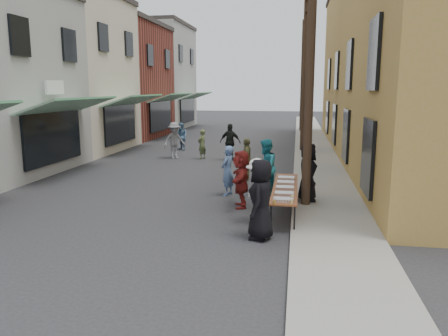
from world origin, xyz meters
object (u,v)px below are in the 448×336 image
(guest_front_a, at_px, (261,199))
(guest_front_c, at_px, (265,167))
(utility_pole_far, at_px, (302,77))
(utility_pole_mid, at_px, (304,71))
(utility_pole_near, at_px, (310,55))
(serving_table, at_px, (285,188))
(catering_tray_sausage, at_px, (283,200))
(server, at_px, (308,172))

(guest_front_a, height_order, guest_front_c, guest_front_a)
(guest_front_a, bearing_deg, utility_pole_far, -176.01)
(guest_front_c, bearing_deg, guest_front_a, 6.82)
(utility_pole_mid, bearing_deg, guest_front_a, -94.23)
(utility_pole_near, distance_m, utility_pole_far, 24.00)
(serving_table, bearing_deg, guest_front_a, -102.00)
(guest_front_c, bearing_deg, catering_tray_sausage, 15.11)
(utility_pole_near, xyz_separation_m, serving_table, (-0.60, -0.63, -3.79))
(utility_pole_far, distance_m, server, 23.84)
(utility_pole_mid, distance_m, guest_front_a, 15.48)
(utility_pole_far, relative_size, serving_table, 2.25)
(utility_pole_mid, relative_size, serving_table, 2.25)
(serving_table, height_order, catering_tray_sausage, catering_tray_sausage)
(utility_pole_mid, height_order, guest_front_a, utility_pole_mid)
(utility_pole_mid, xyz_separation_m, utility_pole_far, (0.00, 12.00, 0.00))
(utility_pole_near, distance_m, guest_front_a, 4.79)
(utility_pole_mid, bearing_deg, server, -89.75)
(utility_pole_near, xyz_separation_m, server, (0.05, 0.41, -3.50))
(utility_pole_near, relative_size, catering_tray_sausage, 18.00)
(utility_pole_near, relative_size, serving_table, 2.25)
(guest_front_a, bearing_deg, utility_pole_near, 166.19)
(utility_pole_near, distance_m, serving_table, 3.89)
(utility_pole_far, bearing_deg, server, -89.88)
(utility_pole_near, height_order, guest_front_c, utility_pole_near)
(utility_pole_near, bearing_deg, guest_front_c, 132.93)
(utility_pole_near, height_order, server, utility_pole_near)
(utility_pole_mid, height_order, guest_front_c, utility_pole_mid)
(serving_table, bearing_deg, guest_front_c, 109.39)
(serving_table, height_order, guest_front_a, guest_front_a)
(server, bearing_deg, serving_table, 135.89)
(serving_table, xyz_separation_m, guest_front_a, (-0.51, -2.40, 0.25))
(utility_pole_far, distance_m, serving_table, 24.93)
(utility_pole_near, bearing_deg, utility_pole_far, 90.00)
(utility_pole_far, xyz_separation_m, guest_front_a, (-1.11, -27.03, -3.53))
(catering_tray_sausage, bearing_deg, server, 76.38)
(utility_pole_mid, bearing_deg, utility_pole_near, -90.00)
(utility_pole_near, distance_m, catering_tray_sausage, 4.40)
(guest_front_c, bearing_deg, serving_table, 23.43)
(catering_tray_sausage, xyz_separation_m, guest_front_a, (-0.51, -0.75, 0.18))
(catering_tray_sausage, relative_size, guest_front_a, 0.26)
(guest_front_a, distance_m, server, 3.64)
(utility_pole_mid, xyz_separation_m, guest_front_a, (-1.11, -15.03, -3.53))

